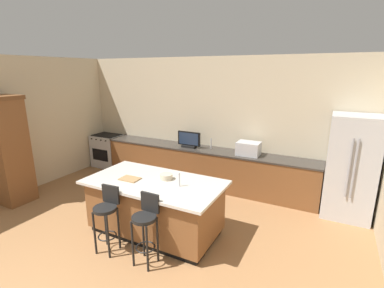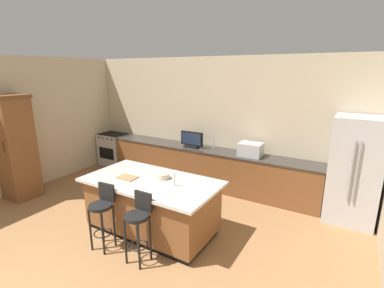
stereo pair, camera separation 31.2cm
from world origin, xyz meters
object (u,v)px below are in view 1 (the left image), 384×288
kitchen_island (155,206)px  cabinet_tower (8,149)px  microwave (249,149)px  bar_stool_left (107,213)px  fruit_bowl (166,177)px  cutting_board (130,179)px  tv_monitor (189,140)px  bar_stool_right (146,223)px  range_oven (108,150)px  refrigerator (351,167)px

kitchen_island → cabinet_tower: bearing=-173.3°
kitchen_island → microwave: 2.44m
bar_stool_left → fruit_bowl: bearing=57.4°
cabinet_tower → cutting_board: size_ratio=6.79×
kitchen_island → tv_monitor: size_ratio=3.94×
bar_stool_left → fruit_bowl: size_ratio=4.96×
microwave → bar_stool_right: bearing=-101.4°
bar_stool_left → cutting_board: (-0.05, 0.61, 0.32)m
microwave → cutting_board: size_ratio=1.49×
cabinet_tower → bar_stool_left: size_ratio=2.17×
microwave → tv_monitor: bearing=-177.9°
tv_monitor → cutting_board: 2.27m
kitchen_island → tv_monitor: tv_monitor is taller
kitchen_island → range_oven: bearing=145.1°
kitchen_island → fruit_bowl: 0.53m
tv_monitor → bar_stool_right: 3.00m
range_oven → bar_stool_right: (3.47, -2.90, 0.16)m
range_oven → cutting_board: (2.73, -2.31, 0.47)m
refrigerator → fruit_bowl: size_ratio=9.38×
range_oven → cabinet_tower: (-0.14, -2.57, 0.68)m
refrigerator → fruit_bowl: bearing=-144.1°
bar_stool_right → fruit_bowl: bar_stool_right is taller
refrigerator → bar_stool_right: bearing=-131.6°
kitchen_island → cutting_board: (-0.40, -0.13, 0.46)m
cabinet_tower → bar_stool_right: bearing=-5.1°
refrigerator → microwave: refrigerator is taller
range_oven → bar_stool_right: 4.52m
microwave → fruit_bowl: 2.18m
kitchen_island → bar_stool_right: 0.80m
range_oven → cutting_board: size_ratio=2.83×
refrigerator → cutting_board: refrigerator is taller
kitchen_island → microwave: (0.92, 2.19, 0.57)m
microwave → fruit_bowl: (-0.79, -2.04, -0.07)m
cutting_board → cabinet_tower: bearing=-174.9°
kitchen_island → bar_stool_right: bearing=-64.5°
bar_stool_right → refrigerator: bearing=48.2°
refrigerator → bar_stool_right: (-2.51, -2.82, -0.34)m
refrigerator → cutting_board: bearing=-145.4°
refrigerator → cabinet_tower: (-6.12, -2.50, 0.18)m
cabinet_tower → bar_stool_left: (2.93, -0.36, -0.53)m
bar_stool_left → kitchen_island: bearing=60.7°
microwave → refrigerator: bearing=-2.3°
kitchen_island → fruit_bowl: (0.13, 0.15, 0.49)m
cabinet_tower → bar_stool_right: 3.66m
kitchen_island → bar_stool_left: size_ratio=2.22×
kitchen_island → refrigerator: (2.85, 2.11, 0.49)m
microwave → bar_stool_left: 3.22m
refrigerator → cabinet_tower: size_ratio=0.87×
range_oven → cabinet_tower: cabinet_tower is taller
range_oven → cutting_board: bearing=-40.3°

